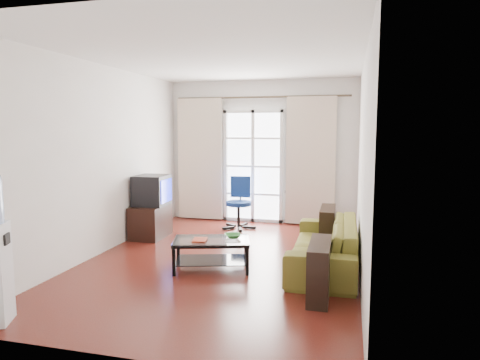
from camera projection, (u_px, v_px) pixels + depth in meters
The scene contains 19 objects.
floor at pixel (223, 260), 5.84m from camera, with size 5.20×5.20×0.00m, color #5F2016.
ceiling at pixel (222, 58), 5.52m from camera, with size 5.20×5.20×0.00m, color white.
wall_back at pixel (261, 152), 8.18m from camera, with size 3.60×0.02×2.70m, color white.
wall_front at pixel (121, 188), 3.18m from camera, with size 3.60×0.02×2.70m, color white.
wall_left at pixel (102, 160), 6.13m from camera, with size 0.02×5.20×2.70m, color white.
wall_right at pixel (363, 165), 5.24m from camera, with size 0.02×5.20×2.70m, color white.
french_door at pixel (253, 166), 8.20m from camera, with size 1.16×0.06×2.15m.
curtain_rod at pixel (261, 97), 7.97m from camera, with size 0.04×0.04×3.30m, color #4C3F2D.
curtain_left at pixel (200, 159), 8.38m from camera, with size 0.90×0.07×2.35m, color beige.
curtain_right at pixel (311, 161), 7.85m from camera, with size 0.90×0.07×2.35m, color beige.
radiator at pixel (302, 207), 8.01m from camera, with size 0.64×0.12×0.64m, color gray.
sofa at pixel (324, 244), 5.55m from camera, with size 0.83×2.07×0.60m, color brown.
coffee_table at pixel (211, 250), 5.45m from camera, with size 1.07×0.79×0.39m.
bowl at pixel (233, 236), 5.51m from camera, with size 0.28×0.28×0.05m, color green.
book at pixel (193, 240), 5.37m from camera, with size 0.22×0.26×0.02m, color maroon.
remote at pixel (198, 241), 5.31m from camera, with size 0.14×0.04×0.02m, color black.
tv_stand at pixel (151, 221), 7.09m from camera, with size 0.49×0.73×0.53m, color black.
crt_tv at pixel (151, 190), 7.06m from camera, with size 0.57×0.56×0.50m.
task_chair at pixel (239, 213), 7.72m from camera, with size 0.68×0.68×0.93m.
Camera 1 is at (1.64, -5.43, 1.78)m, focal length 32.00 mm.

